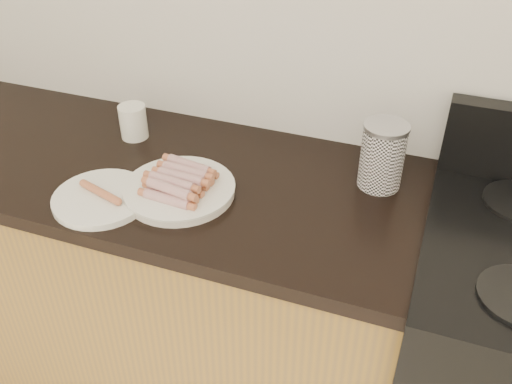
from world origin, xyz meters
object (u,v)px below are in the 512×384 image
(side_plate, at_px, (102,198))
(mug, at_px, (133,122))
(main_plate, at_px, (179,191))
(canister, at_px, (382,156))

(side_plate, bearing_deg, mug, 105.06)
(main_plate, xyz_separation_m, canister, (0.47, 0.22, 0.08))
(mug, bearing_deg, side_plate, -74.94)
(canister, bearing_deg, mug, 179.98)
(main_plate, height_order, canister, canister)
(side_plate, xyz_separation_m, mug, (-0.08, 0.31, 0.04))
(side_plate, height_order, mug, mug)
(main_plate, distance_m, side_plate, 0.19)
(main_plate, xyz_separation_m, side_plate, (-0.17, -0.10, -0.00))
(mug, bearing_deg, canister, -0.02)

